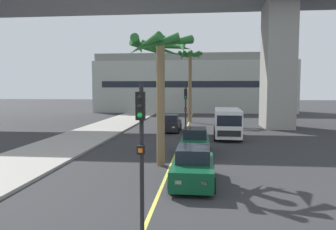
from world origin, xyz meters
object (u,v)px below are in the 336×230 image
object	(u,v)px
palm_tree_near_median	(190,64)
car_queue_second	(195,142)
car_queue_third	(171,124)
car_queue_front	(193,167)
palm_tree_mid_median	(160,60)
traffic_light_median_near	(141,138)
traffic_light_median_far	(186,105)
delivery_van	(228,122)

from	to	relation	value
palm_tree_near_median	car_queue_second	bearing A→B (deg)	-86.71
car_queue_second	car_queue_third	size ratio (longest dim) A/B	1.00
car_queue_front	car_queue_second	xyz separation A→B (m)	(-0.09, 6.49, 0.00)
car_queue_second	palm_tree_mid_median	world-z (taller)	palm_tree_mid_median
car_queue_front	palm_tree_mid_median	bearing A→B (deg)	120.03
traffic_light_median_near	traffic_light_median_far	size ratio (longest dim) A/B	1.00
car_queue_third	delivery_van	world-z (taller)	delivery_van
traffic_light_median_far	palm_tree_mid_median	bearing A→B (deg)	-95.77
car_queue_front	delivery_van	size ratio (longest dim) A/B	0.78
car_queue_front	palm_tree_near_median	world-z (taller)	palm_tree_near_median
palm_tree_mid_median	traffic_light_median_near	bearing A→B (deg)	-86.27
traffic_light_median_far	palm_tree_mid_median	size ratio (longest dim) A/B	0.62
car_queue_third	car_queue_second	bearing A→B (deg)	-76.10
delivery_van	traffic_light_median_near	bearing A→B (deg)	-101.40
car_queue_front	traffic_light_median_far	bearing A→B (deg)	94.69
delivery_van	car_queue_second	bearing A→B (deg)	-110.71
car_queue_front	palm_tree_near_median	xyz separation A→B (m)	(-1.16, 25.11, 6.07)
car_queue_second	palm_tree_near_median	xyz separation A→B (m)	(-1.07, 18.62, 6.07)
car_queue_front	traffic_light_median_far	distance (m)	11.82
delivery_van	traffic_light_median_far	bearing A→B (deg)	-157.43
car_queue_front	delivery_van	bearing A→B (deg)	79.68
traffic_light_median_far	palm_tree_near_median	distance (m)	14.11
car_queue_second	delivery_van	size ratio (longest dim) A/B	0.78
delivery_van	traffic_light_median_near	distance (m)	18.48
palm_tree_near_median	palm_tree_mid_median	xyz separation A→B (m)	(-0.65, -21.98, -1.31)
car_queue_second	car_queue_third	xyz separation A→B (m)	(-2.52, 10.19, 0.00)
car_queue_third	delivery_van	distance (m)	6.22
car_queue_front	palm_tree_near_median	size ratio (longest dim) A/B	0.49
car_queue_front	car_queue_second	distance (m)	6.49
delivery_van	palm_tree_near_median	size ratio (longest dim) A/B	0.63
car_queue_third	traffic_light_median_near	bearing A→B (deg)	-86.49
palm_tree_near_median	traffic_light_median_far	bearing A→B (deg)	-89.11
palm_tree_mid_median	traffic_light_median_far	bearing A→B (deg)	84.23
car_queue_third	palm_tree_mid_median	world-z (taller)	palm_tree_mid_median
car_queue_third	delivery_van	size ratio (longest dim) A/B	0.78
car_queue_third	traffic_light_median_near	size ratio (longest dim) A/B	0.98
palm_tree_mid_median	delivery_van	bearing A→B (deg)	67.04
car_queue_front	car_queue_third	bearing A→B (deg)	98.90
car_queue_second	traffic_light_median_near	distance (m)	11.79
car_queue_second	palm_tree_near_median	bearing A→B (deg)	93.29
traffic_light_median_near	palm_tree_mid_median	bearing A→B (deg)	93.73
palm_tree_mid_median	car_queue_second	bearing A→B (deg)	62.90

